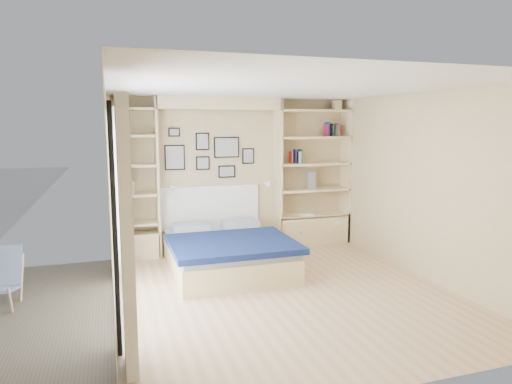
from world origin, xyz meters
name	(u,v)px	position (x,y,z in m)	size (l,w,h in m)	color
ground	(283,292)	(0.00, 0.00, 0.00)	(4.50, 4.50, 0.00)	tan
room_shell	(223,191)	(-0.39, 1.52, 1.08)	(4.50, 4.50, 4.50)	tan
bed	(226,251)	(-0.45, 1.09, 0.27)	(1.67, 2.18, 1.07)	beige
photo_gallery	(209,153)	(-0.45, 2.22, 1.60)	(1.48, 0.02, 0.82)	black
reading_lamps	(221,185)	(-0.30, 2.00, 1.10)	(1.92, 0.12, 0.15)	silver
shelf_decor	(302,147)	(1.13, 2.07, 1.70)	(3.60, 0.23, 2.03)	#A52315
deck_chair	(0,279)	(-3.24, 0.57, 0.32)	(0.46, 0.70, 0.68)	tan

